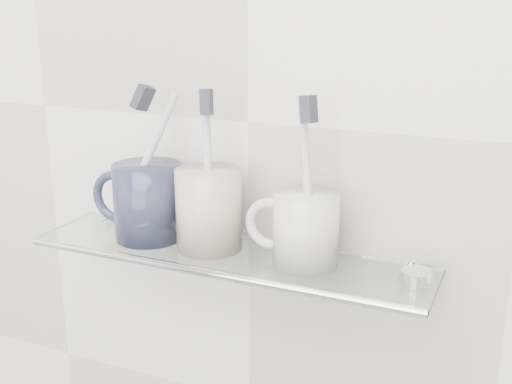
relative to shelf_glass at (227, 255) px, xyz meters
The scene contains 18 objects.
wall_back 0.17m from the shelf_glass, 90.00° to the left, with size 2.50×2.50×0.00m, color silver.
shelf_glass is the anchor object (origin of this frame).
shelf_rail 0.06m from the shelf_glass, 90.00° to the right, with size 0.01×0.01×0.50m, color silver.
bracket_left 0.22m from the shelf_glass, 167.38° to the left, with size 0.02×0.02×0.03m, color silver.
bracket_right 0.22m from the shelf_glass, 12.62° to the left, with size 0.02×0.02×0.03m, color silver.
mug_left 0.13m from the shelf_glass, behind, with size 0.09×0.09×0.10m, color #1A2132.
mug_left_handle 0.17m from the shelf_glass, behind, with size 0.07×0.07×0.01m, color #1A2132.
toothbrush_left 0.16m from the shelf_glass, behind, with size 0.01×0.01×0.19m, color silver.
bristles_left 0.22m from the shelf_glass, behind, with size 0.01×0.02×0.03m, color #2A2B38.
mug_center 0.06m from the shelf_glass, 169.45° to the left, with size 0.08×0.08×0.10m, color beige.
mug_center_handle 0.09m from the shelf_glass, behind, with size 0.07×0.07×0.01m, color beige.
toothbrush_center 0.11m from the shelf_glass, 169.45° to the left, with size 0.01×0.01×0.19m, color #AAB7C5.
bristles_center 0.19m from the shelf_glass, 169.45° to the left, with size 0.01×0.02×0.03m, color #2A2B38.
mug_right 0.11m from the shelf_glass, ahead, with size 0.08×0.08×0.09m, color silver.
mug_right_handle 0.07m from the shelf_glass, ahead, with size 0.06×0.06×0.01m, color silver.
toothbrush_right 0.14m from the shelf_glass, ahead, with size 0.01×0.01×0.19m, color beige.
bristles_right 0.21m from the shelf_glass, ahead, with size 0.01×0.02×0.03m, color #2A2B38.
chrome_cap 0.23m from the shelf_glass, ahead, with size 0.03×0.03×0.01m, color silver.
Camera 1 is at (0.33, 0.39, 1.39)m, focal length 45.00 mm.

